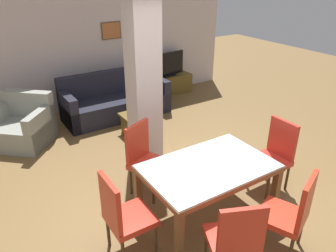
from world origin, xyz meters
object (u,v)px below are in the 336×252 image
(bottle, at_px, (138,107))
(dining_chair_near_right, at_px, (291,212))
(tv_screen, at_px, (168,65))
(dining_chair_head_right, at_px, (274,153))
(dining_chair_far_left, at_px, (145,157))
(dining_chair_near_left, at_px, (235,238))
(tv_stand, at_px, (168,85))
(dining_table, at_px, (208,176))
(dining_chair_head_left, at_px, (123,214))
(coffee_table, at_px, (139,123))
(armchair, at_px, (22,127))
(sofa, at_px, (115,102))

(bottle, bearing_deg, dining_chair_near_right, -90.55)
(dining_chair_near_right, height_order, tv_screen, tv_screen)
(dining_chair_head_right, bearing_deg, dining_chair_far_left, 60.46)
(dining_chair_near_left, bearing_deg, tv_stand, 87.32)
(dining_table, xyz_separation_m, dining_chair_far_left, (-0.37, 0.87, -0.05))
(dining_chair_head_left, relative_size, coffee_table, 1.54)
(coffee_table, bearing_deg, dining_chair_near_right, -90.00)
(dining_chair_head_left, height_order, coffee_table, dining_chair_head_left)
(dining_chair_near_right, bearing_deg, tv_screen, 49.47)
(dining_chair_head_left, height_order, dining_chair_near_left, same)
(dining_chair_near_right, distance_m, bottle, 3.46)
(dining_chair_head_right, bearing_deg, dining_chair_head_left, 90.00)
(dining_chair_head_left, relative_size, dining_chair_far_left, 1.00)
(dining_chair_near_left, height_order, dining_chair_near_right, same)
(dining_chair_near_right, distance_m, tv_stand, 5.15)
(dining_table, height_order, dining_chair_head_right, dining_chair_head_right)
(coffee_table, xyz_separation_m, bottle, (0.03, 0.08, 0.28))
(dining_chair_far_left, bearing_deg, coffee_table, -138.33)
(dining_table, xyz_separation_m, dining_chair_head_right, (1.16, 0.00, -0.05))
(dining_chair_head_left, height_order, dining_chair_head_right, same)
(dining_chair_near_left, relative_size, armchair, 0.78)
(dining_table, xyz_separation_m, armchair, (-1.53, 3.23, -0.29))
(dining_chair_far_left, distance_m, dining_chair_head_right, 1.76)
(dining_chair_head_left, distance_m, dining_chair_near_right, 1.74)
(dining_chair_head_left, xyz_separation_m, bottle, (1.52, 2.55, -0.05))
(dining_chair_near_right, height_order, tv_stand, dining_chair_near_right)
(dining_chair_head_right, bearing_deg, coffee_table, 17.67)
(dining_chair_near_right, bearing_deg, dining_chair_head_left, 126.25)
(coffee_table, bearing_deg, dining_chair_near_left, -102.60)
(sofa, bearing_deg, dining_table, 84.38)
(dining_chair_near_left, xyz_separation_m, sofa, (0.71, 4.33, -0.23))
(dining_table, distance_m, dining_chair_near_right, 0.98)
(dining_chair_far_left, height_order, sofa, dining_chair_far_left)
(tv_screen, bearing_deg, sofa, 11.47)
(dining_chair_head_left, xyz_separation_m, coffee_table, (1.49, 2.47, -0.33))
(dining_chair_head_right, xyz_separation_m, tv_stand, (0.82, 3.98, -0.31))
(armchair, bearing_deg, dining_chair_near_right, 156.52)
(dining_chair_head_right, distance_m, sofa, 3.56)
(dining_chair_near_right, bearing_deg, armchair, 92.37)
(dining_table, distance_m, dining_chair_head_right, 1.16)
(sofa, height_order, tv_stand, sofa)
(armchair, relative_size, tv_stand, 1.09)
(dining_chair_far_left, height_order, tv_stand, dining_chair_far_left)
(dining_table, xyz_separation_m, bottle, (0.41, 2.55, -0.11))
(coffee_table, xyz_separation_m, tv_screen, (1.61, 1.51, 0.52))
(dining_chair_near_right, height_order, bottle, dining_chair_near_right)
(dining_chair_near_right, bearing_deg, coffee_table, 67.66)
(dining_chair_head_left, height_order, dining_chair_near_right, same)
(dining_chair_near_left, bearing_deg, armchair, 128.94)
(sofa, height_order, bottle, sofa)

